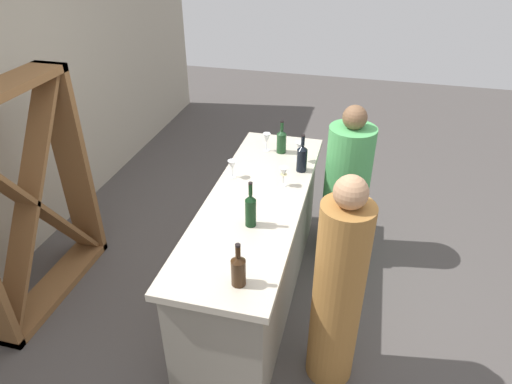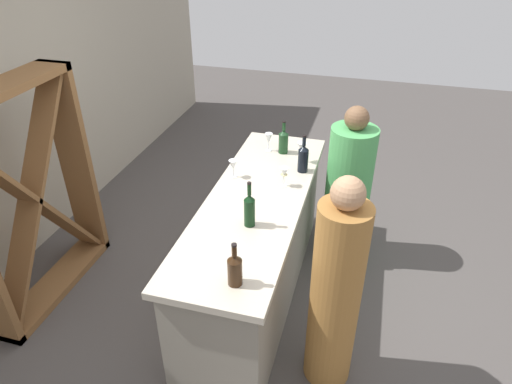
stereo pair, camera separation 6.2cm
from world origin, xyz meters
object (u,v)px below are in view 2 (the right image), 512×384
(wine_bottle_second_right_olive_green, at_px, (283,141))
(wine_glass_near_left, at_px, (302,148))
(wine_rack, at_px, (30,199))
(wine_glass_far_left, at_px, (233,165))
(wine_bottle_leftmost_amber_brown, at_px, (235,269))
(wine_bottle_second_left_dark_green, at_px, (249,209))
(person_left_guest, at_px, (348,192))
(person_center_guest, at_px, (335,294))
(wine_glass_near_center, at_px, (284,173))
(wine_glass_near_right, at_px, (269,139))
(wine_bottle_center_near_black, at_px, (303,158))

(wine_bottle_second_right_olive_green, height_order, wine_glass_near_left, wine_bottle_second_right_olive_green)
(wine_rack, bearing_deg, wine_glass_far_left, -65.38)
(wine_bottle_leftmost_amber_brown, bearing_deg, wine_bottle_second_left_dark_green, 7.94)
(wine_bottle_second_left_dark_green, distance_m, person_left_guest, 1.28)
(wine_rack, height_order, person_center_guest, wine_rack)
(person_left_guest, bearing_deg, wine_glass_near_center, 68.90)
(person_left_guest, xyz_separation_m, person_center_guest, (-1.34, -0.05, 0.07))
(wine_bottle_second_right_olive_green, height_order, wine_glass_near_center, wine_bottle_second_right_olive_green)
(wine_glass_near_center, xyz_separation_m, person_center_guest, (-0.83, -0.52, -0.32))
(wine_glass_far_left, height_order, person_left_guest, person_left_guest)
(wine_bottle_second_right_olive_green, distance_m, person_center_guest, 1.55)
(wine_bottle_leftmost_amber_brown, distance_m, wine_glass_near_right, 1.68)
(wine_rack, distance_m, wine_bottle_second_left_dark_green, 1.71)
(wine_bottle_second_left_dark_green, height_order, wine_glass_near_right, wine_bottle_second_left_dark_green)
(wine_bottle_leftmost_amber_brown, relative_size, person_left_guest, 0.19)
(wine_rack, bearing_deg, wine_glass_near_center, -71.27)
(wine_rack, height_order, wine_glass_near_left, wine_rack)
(wine_glass_near_center, bearing_deg, wine_glass_near_left, -7.59)
(wine_bottle_second_left_dark_green, xyz_separation_m, wine_bottle_center_near_black, (0.82, -0.20, -0.01))
(wine_glass_near_left, bearing_deg, wine_bottle_leftmost_amber_brown, 176.81)
(wine_glass_near_left, distance_m, wine_glass_near_center, 0.42)
(wine_bottle_second_left_dark_green, distance_m, wine_glass_near_left, 0.99)
(wine_bottle_second_right_olive_green, bearing_deg, wine_glass_near_left, -124.72)
(wine_bottle_second_left_dark_green, xyz_separation_m, person_center_guest, (-0.27, -0.62, -0.34))
(wine_bottle_second_left_dark_green, height_order, person_center_guest, person_center_guest)
(wine_bottle_center_near_black, xyz_separation_m, person_center_guest, (-1.09, -0.42, -0.33))
(wine_glass_near_center, bearing_deg, wine_bottle_leftmost_amber_brown, 178.47)
(wine_bottle_leftmost_amber_brown, distance_m, wine_glass_near_left, 1.54)
(person_center_guest, bearing_deg, wine_glass_far_left, -50.86)
(wine_bottle_leftmost_amber_brown, bearing_deg, wine_glass_near_right, 7.74)
(wine_bottle_second_left_dark_green, distance_m, wine_bottle_second_right_olive_green, 1.10)
(wine_rack, bearing_deg, wine_bottle_center_near_black, -65.30)
(wine_bottle_leftmost_amber_brown, relative_size, wine_bottle_second_left_dark_green, 0.85)
(wine_bottle_second_right_olive_green, bearing_deg, wine_glass_near_right, 89.60)
(wine_glass_near_center, height_order, wine_glass_near_right, wine_glass_near_right)
(wine_glass_far_left, bearing_deg, wine_rack, 114.62)
(wine_rack, relative_size, wine_bottle_center_near_black, 5.58)
(wine_bottle_leftmost_amber_brown, distance_m, wine_bottle_center_near_black, 1.39)
(wine_rack, height_order, person_left_guest, wine_rack)
(wine_glass_far_left, bearing_deg, wine_glass_near_right, -16.59)
(wine_bottle_center_near_black, distance_m, wine_glass_near_center, 0.28)
(person_center_guest, bearing_deg, wine_rack, -13.44)
(wine_rack, relative_size, person_left_guest, 1.23)
(wine_bottle_center_near_black, bearing_deg, wine_glass_near_left, 14.71)
(wine_rack, relative_size, wine_glass_near_left, 10.14)
(wine_glass_near_center, bearing_deg, person_left_guest, -42.25)
(wine_rack, distance_m, wine_bottle_center_near_black, 2.10)
(wine_glass_near_right, distance_m, person_center_guest, 1.61)
(wine_glass_far_left, bearing_deg, wine_bottle_second_left_dark_green, -152.69)
(wine_bottle_center_near_black, distance_m, wine_glass_far_left, 0.56)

